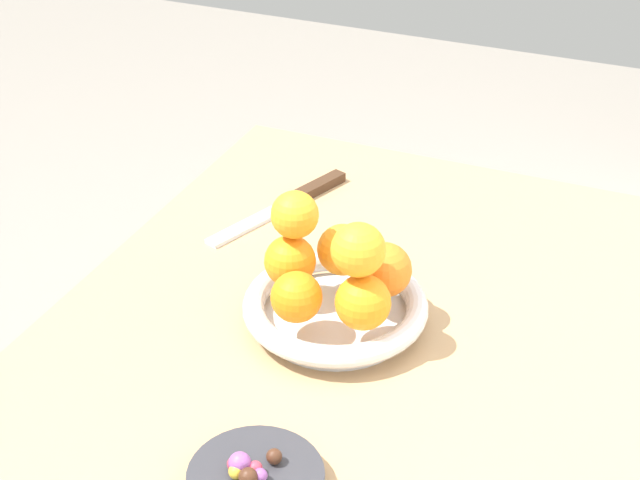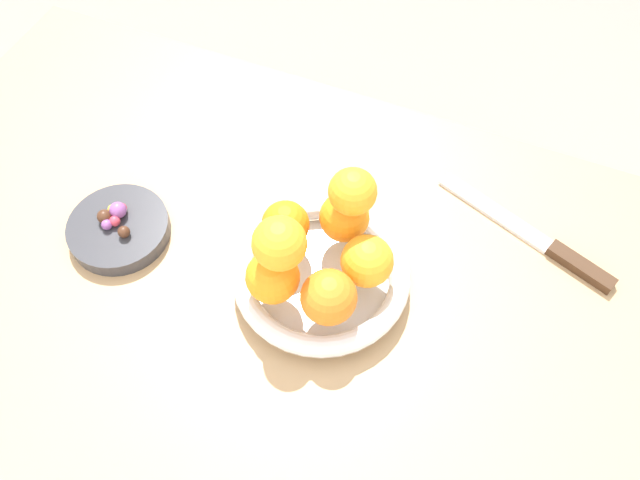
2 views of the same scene
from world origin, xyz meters
name	(u,v)px [view 2 (image 2 of 2)]	position (x,y,z in m)	size (l,w,h in m)	color
ground_plane	(276,446)	(0.00, 0.00, 0.00)	(6.00, 6.00, 0.00)	gray
dining_table	(247,322)	(0.00, 0.00, 0.65)	(1.10, 0.76, 0.74)	tan
fruit_bowl	(321,276)	(-0.09, -0.05, 0.76)	(0.22, 0.22, 0.04)	silver
candy_dish	(119,229)	(0.18, -0.02, 0.75)	(0.13, 0.13, 0.02)	#333338
orange_0	(286,224)	(-0.03, -0.07, 0.81)	(0.06, 0.06, 0.06)	orange
orange_1	(274,275)	(-0.05, 0.00, 0.81)	(0.06, 0.06, 0.06)	orange
orange_2	(329,297)	(-0.12, 0.00, 0.81)	(0.06, 0.06, 0.06)	orange
orange_3	(367,261)	(-0.14, -0.06, 0.81)	(0.06, 0.06, 0.06)	orange
orange_4	(344,217)	(-0.09, -0.11, 0.81)	(0.06, 0.06, 0.06)	orange
orange_5	(279,243)	(-0.06, -0.01, 0.87)	(0.06, 0.06, 0.06)	orange
orange_6	(353,192)	(-0.10, -0.11, 0.87)	(0.06, 0.06, 0.06)	orange
candy_ball_0	(115,221)	(0.19, -0.02, 0.77)	(0.01, 0.01, 0.01)	#C6384C
candy_ball_1	(104,217)	(0.20, -0.02, 0.77)	(0.02, 0.02, 0.02)	#472819
candy_ball_2	(118,210)	(0.19, -0.03, 0.77)	(0.02, 0.02, 0.02)	#8C4C99
candy_ball_3	(124,232)	(0.17, -0.01, 0.77)	(0.02, 0.02, 0.02)	#472819
candy_ball_4	(113,210)	(0.20, -0.03, 0.77)	(0.02, 0.02, 0.02)	gold
candy_ball_5	(121,208)	(0.19, -0.04, 0.77)	(0.01, 0.01, 0.01)	#C6384C
candy_ball_6	(107,225)	(0.19, -0.01, 0.77)	(0.01, 0.01, 0.01)	#8C4C99
knife	(539,240)	(-0.33, -0.22, 0.75)	(0.25, 0.11, 0.01)	#3F2819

